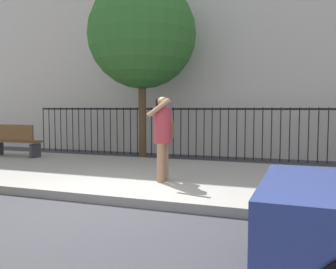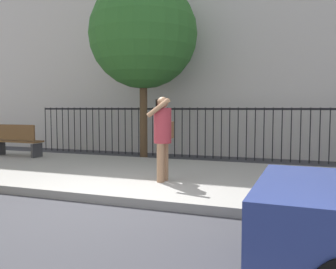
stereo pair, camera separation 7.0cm
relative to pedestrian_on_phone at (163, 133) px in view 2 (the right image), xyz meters
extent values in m
plane|color=#333338|center=(-0.43, -1.45, -1.10)|extent=(60.00, 60.00, 0.00)
cube|color=gray|center=(-0.43, 0.75, -1.03)|extent=(28.00, 4.40, 0.15)
cube|color=#BCB7B2|center=(-0.43, 7.05, 4.24)|extent=(28.00, 4.00, 10.69)
cube|color=black|center=(-0.43, 4.45, 0.45)|extent=(12.00, 0.04, 0.06)
cylinder|color=black|center=(-6.43, 4.45, -0.30)|extent=(0.03, 0.03, 1.60)
cylinder|color=black|center=(-6.17, 4.45, -0.30)|extent=(0.03, 0.03, 1.60)
cylinder|color=black|center=(-5.92, 4.45, -0.30)|extent=(0.03, 0.03, 1.60)
cylinder|color=black|center=(-5.66, 4.45, -0.30)|extent=(0.03, 0.03, 1.60)
cylinder|color=black|center=(-5.41, 4.45, -0.30)|extent=(0.03, 0.03, 1.60)
cylinder|color=black|center=(-5.15, 4.45, -0.30)|extent=(0.03, 0.03, 1.60)
cylinder|color=black|center=(-4.89, 4.45, -0.30)|extent=(0.03, 0.03, 1.60)
cylinder|color=black|center=(-4.64, 4.45, -0.30)|extent=(0.03, 0.03, 1.60)
cylinder|color=black|center=(-4.38, 4.45, -0.30)|extent=(0.03, 0.03, 1.60)
cylinder|color=black|center=(-4.13, 4.45, -0.30)|extent=(0.03, 0.03, 1.60)
cylinder|color=black|center=(-3.87, 4.45, -0.30)|extent=(0.03, 0.03, 1.60)
cylinder|color=black|center=(-3.62, 4.45, -0.30)|extent=(0.03, 0.03, 1.60)
cylinder|color=black|center=(-3.36, 4.45, -0.30)|extent=(0.03, 0.03, 1.60)
cylinder|color=black|center=(-3.11, 4.45, -0.30)|extent=(0.03, 0.03, 1.60)
cylinder|color=black|center=(-2.85, 4.45, -0.30)|extent=(0.03, 0.03, 1.60)
cylinder|color=black|center=(-2.60, 4.45, -0.30)|extent=(0.03, 0.03, 1.60)
cylinder|color=black|center=(-2.34, 4.45, -0.30)|extent=(0.03, 0.03, 1.60)
cylinder|color=black|center=(-2.09, 4.45, -0.30)|extent=(0.03, 0.03, 1.60)
cylinder|color=black|center=(-1.83, 4.45, -0.30)|extent=(0.03, 0.03, 1.60)
cylinder|color=black|center=(-1.58, 4.45, -0.30)|extent=(0.03, 0.03, 1.60)
cylinder|color=black|center=(-1.32, 4.45, -0.30)|extent=(0.03, 0.03, 1.60)
cylinder|color=black|center=(-1.06, 4.45, -0.30)|extent=(0.03, 0.03, 1.60)
cylinder|color=black|center=(-0.81, 4.45, -0.30)|extent=(0.03, 0.03, 1.60)
cylinder|color=black|center=(-0.55, 4.45, -0.30)|extent=(0.03, 0.03, 1.60)
cylinder|color=black|center=(-0.30, 4.45, -0.30)|extent=(0.03, 0.03, 1.60)
cylinder|color=black|center=(-0.04, 4.45, -0.30)|extent=(0.03, 0.03, 1.60)
cylinder|color=black|center=(0.21, 4.45, -0.30)|extent=(0.03, 0.03, 1.60)
cylinder|color=black|center=(0.47, 4.45, -0.30)|extent=(0.03, 0.03, 1.60)
cylinder|color=black|center=(0.72, 4.45, -0.30)|extent=(0.03, 0.03, 1.60)
cylinder|color=black|center=(0.98, 4.45, -0.30)|extent=(0.03, 0.03, 1.60)
cylinder|color=black|center=(1.23, 4.45, -0.30)|extent=(0.03, 0.03, 1.60)
cylinder|color=black|center=(1.49, 4.45, -0.30)|extent=(0.03, 0.03, 1.60)
cylinder|color=black|center=(1.74, 4.45, -0.30)|extent=(0.03, 0.03, 1.60)
cylinder|color=black|center=(2.00, 4.45, -0.30)|extent=(0.03, 0.03, 1.60)
cylinder|color=black|center=(2.25, 4.45, -0.30)|extent=(0.03, 0.03, 1.60)
cylinder|color=black|center=(2.51, 4.45, -0.30)|extent=(0.03, 0.03, 1.60)
cylinder|color=black|center=(2.76, 4.45, -0.30)|extent=(0.03, 0.03, 1.60)
cylinder|color=black|center=(3.02, 4.45, -0.30)|extent=(0.03, 0.03, 1.60)
cylinder|color=black|center=(3.28, 4.45, -0.30)|extent=(0.03, 0.03, 1.60)
cylinder|color=#936B4C|center=(0.00, -0.13, -0.58)|extent=(0.15, 0.15, 0.75)
cylinder|color=#936B4C|center=(0.00, 0.07, -0.58)|extent=(0.15, 0.15, 0.75)
cylinder|color=#992D38|center=(0.00, -0.03, 0.14)|extent=(0.35, 0.35, 0.68)
sphere|color=#936B4C|center=(0.00, -0.03, 0.58)|extent=(0.21, 0.21, 0.21)
cylinder|color=#936B4C|center=(-0.01, -0.23, 0.48)|extent=(0.48, 0.11, 0.37)
cylinder|color=#936B4C|center=(0.01, 0.17, 0.12)|extent=(0.09, 0.09, 0.52)
cube|color=black|center=(-0.07, -0.17, 0.56)|extent=(0.01, 0.07, 0.15)
cube|color=brown|center=(0.01, 0.23, 0.03)|extent=(0.17, 0.29, 0.34)
cube|color=brown|center=(-5.37, 1.89, -0.50)|extent=(1.60, 0.45, 0.05)
cube|color=brown|center=(-5.37, 1.69, -0.22)|extent=(1.60, 0.06, 0.44)
cube|color=#333338|center=(-4.67, 1.89, -0.75)|extent=(0.08, 0.41, 0.40)
cylinder|color=#4C3823|center=(-2.00, 3.51, 0.34)|extent=(0.23, 0.23, 2.89)
sphere|color=#2D6628|center=(-2.00, 3.51, 2.68)|extent=(3.25, 3.25, 3.25)
camera|label=1|loc=(2.44, -6.53, 0.47)|focal=38.43mm
camera|label=2|loc=(2.51, -6.50, 0.47)|focal=38.43mm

